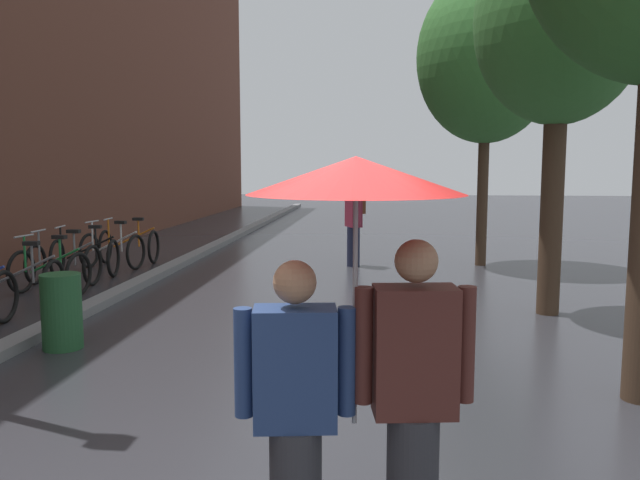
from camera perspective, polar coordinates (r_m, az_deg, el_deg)
kerb_strip at (r=13.79m, az=-11.80°, el=-1.72°), size 0.30×36.00×0.12m
street_tree_1 at (r=9.45m, az=20.58°, el=17.60°), size 2.24×2.24×5.33m
street_tree_2 at (r=13.56m, az=14.62°, el=15.45°), size 2.75×2.75×5.87m
parked_bicycle_3 at (r=10.30m, az=-25.19°, el=-3.32°), size 1.11×0.75×0.96m
parked_bicycle_4 at (r=11.01m, az=-22.95°, el=-2.59°), size 1.15×0.82×0.96m
parked_bicycle_5 at (r=11.80m, az=-21.87°, el=-1.94°), size 1.08×0.70×0.96m
parked_bicycle_6 at (r=12.47m, az=-20.19°, el=-1.42°), size 1.16×0.82×0.96m
parked_bicycle_7 at (r=13.28m, az=-18.02°, el=-0.85°), size 1.16×0.84×0.96m
parked_bicycle_8 at (r=13.91m, az=-16.62°, el=-0.47°), size 1.12×0.76×0.96m
couple_under_umbrella at (r=3.11m, az=3.25°, el=-6.48°), size 1.16×1.05×2.11m
litter_bin at (r=7.78m, az=-22.03°, el=-5.92°), size 0.44×0.44×0.85m
pedestrian_walking_midground at (r=12.92m, az=3.06°, el=1.49°), size 0.43×0.54×1.64m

